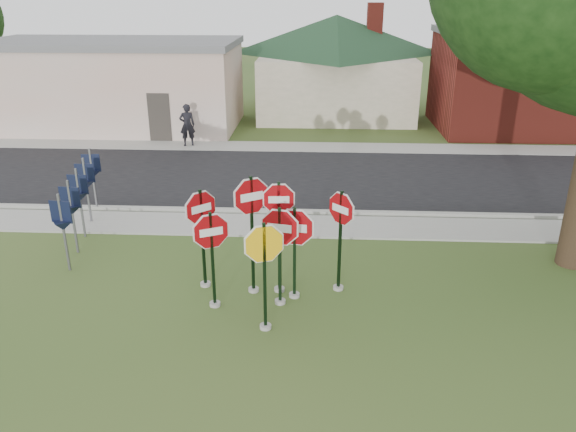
# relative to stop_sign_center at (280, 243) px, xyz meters

# --- Properties ---
(ground) EXTENTS (120.00, 120.00, 0.00)m
(ground) POSITION_rel_stop_sign_center_xyz_m (-0.30, -1.20, -1.47)
(ground) COLOR #33501E
(ground) RESTS_ON ground
(sidewalk_near) EXTENTS (60.00, 1.60, 0.06)m
(sidewalk_near) POSITION_rel_stop_sign_center_xyz_m (-0.30, 4.30, -1.44)
(sidewalk_near) COLOR gray
(sidewalk_near) RESTS_ON ground
(road) EXTENTS (60.00, 7.00, 0.04)m
(road) POSITION_rel_stop_sign_center_xyz_m (-0.30, 8.80, -1.45)
(road) COLOR black
(road) RESTS_ON ground
(sidewalk_far) EXTENTS (60.00, 1.60, 0.06)m
(sidewalk_far) POSITION_rel_stop_sign_center_xyz_m (-0.30, 13.10, -1.44)
(sidewalk_far) COLOR gray
(sidewalk_far) RESTS_ON ground
(curb) EXTENTS (60.00, 0.20, 0.14)m
(curb) POSITION_rel_stop_sign_center_xyz_m (-0.30, 5.30, -1.40)
(curb) COLOR gray
(curb) RESTS_ON ground
(stop_sign_center) EXTENTS (1.11, 0.25, 2.39)m
(stop_sign_center) POSITION_rel_stop_sign_center_xyz_m (0.00, 0.00, 0.00)
(stop_sign_center) COLOR #9A9790
(stop_sign_center) RESTS_ON ground
(stop_sign_yellow) EXTENTS (1.05, 0.37, 2.45)m
(stop_sign_yellow) POSITION_rel_stop_sign_center_xyz_m (-0.24, -1.01, 0.04)
(stop_sign_yellow) COLOR #9A9790
(stop_sign_yellow) RESTS_ON ground
(stop_sign_left) EXTENTS (0.97, 0.50, 2.32)m
(stop_sign_left) POSITION_rel_stop_sign_center_xyz_m (-1.42, -0.18, -0.06)
(stop_sign_left) COLOR #9A9790
(stop_sign_left) RESTS_ON ground
(stop_sign_right) EXTENTS (1.16, 0.24, 2.29)m
(stop_sign_right) POSITION_rel_stop_sign_center_xyz_m (0.30, 0.30, -0.07)
(stop_sign_right) COLOR #9A9790
(stop_sign_right) RESTS_ON ground
(stop_sign_back_right) EXTENTS (0.98, 0.24, 2.74)m
(stop_sign_back_right) POSITION_rel_stop_sign_center_xyz_m (-0.05, 0.55, 0.22)
(stop_sign_back_right) COLOR #9A9790
(stop_sign_back_right) RESTS_ON ground
(stop_sign_back_left) EXTENTS (0.97, 0.63, 2.89)m
(stop_sign_back_left) POSITION_rel_stop_sign_center_xyz_m (-0.64, 0.50, 0.38)
(stop_sign_back_left) COLOR #9A9790
(stop_sign_back_left) RESTS_ON ground
(stop_sign_far_right) EXTENTS (0.72, 0.75, 2.51)m
(stop_sign_far_right) POSITION_rel_stop_sign_center_xyz_m (1.30, 0.69, 0.08)
(stop_sign_far_right) COLOR #9A9790
(stop_sign_far_right) RESTS_ON ground
(stop_sign_far_left) EXTENTS (0.80, 0.75, 2.49)m
(stop_sign_far_left) POSITION_rel_stop_sign_center_xyz_m (-1.80, 0.70, 0.07)
(stop_sign_far_left) COLOR #9A9790
(stop_sign_far_left) RESTS_ON ground
(route_sign_row) EXTENTS (1.43, 4.63, 2.00)m
(route_sign_row) POSITION_rel_stop_sign_center_xyz_m (-5.70, 3.30, -0.24)
(route_sign_row) COLOR #59595E
(route_sign_row) RESTS_ON ground
(building_stucco) EXTENTS (12.20, 6.20, 4.20)m
(building_stucco) POSITION_rel_stop_sign_center_xyz_m (-9.30, 16.80, 0.68)
(building_stucco) COLOR beige
(building_stucco) RESTS_ON ground
(building_house) EXTENTS (11.60, 11.60, 6.20)m
(building_house) POSITION_rel_stop_sign_center_xyz_m (1.70, 20.80, 2.18)
(building_house) COLOR beige
(building_house) RESTS_ON ground
(building_brick) EXTENTS (10.20, 6.20, 4.75)m
(building_brick) POSITION_rel_stop_sign_center_xyz_m (11.70, 17.30, 0.94)
(building_brick) COLOR maroon
(building_brick) RESTS_ON ground
(pedestrian) EXTENTS (0.77, 0.62, 1.83)m
(pedestrian) POSITION_rel_stop_sign_center_xyz_m (-4.89, 13.05, -0.49)
(pedestrian) COLOR black
(pedestrian) RESTS_ON sidewalk_far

